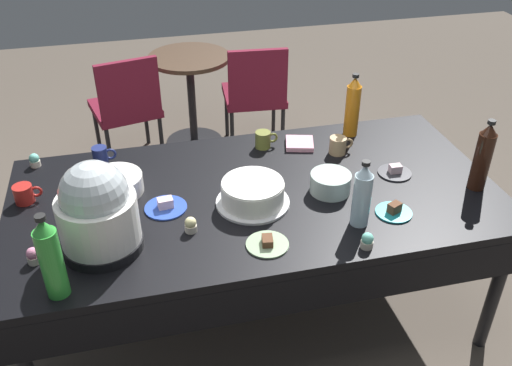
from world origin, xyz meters
TOP-DOWN VIEW (x-y plane):
  - ground at (0.00, 0.00)m, footprint 9.00×9.00m
  - potluck_table at (0.00, 0.00)m, footprint 2.20×1.10m
  - frosted_layer_cake at (-0.03, -0.08)m, footprint 0.33×0.33m
  - slow_cooker at (-0.68, -0.23)m, footprint 0.32×0.32m
  - glass_salad_bowl at (0.33, -0.07)m, footprint 0.18×0.18m
  - ceramic_snack_bowl at (-0.62, 0.15)m, footprint 0.25×0.25m
  - dessert_plate_cobalt at (-0.41, -0.03)m, footprint 0.18×0.18m
  - dessert_plate_charcoal at (0.68, 0.00)m, footprint 0.16×0.16m
  - dessert_plate_teal at (0.54, -0.29)m, footprint 0.16×0.16m
  - dessert_plate_sage at (-0.04, -0.38)m, footprint 0.17×0.17m
  - cupcake_mint at (-0.99, 0.47)m, footprint 0.05×0.05m
  - cupcake_vanilla at (0.33, -0.48)m, footprint 0.05×0.05m
  - cupcake_berry at (-0.33, -0.21)m, footprint 0.05×0.05m
  - cupcake_lemon at (-0.93, -0.27)m, footprint 0.05×0.05m
  - soda_bottle_water at (0.36, -0.32)m, footprint 0.08×0.08m
  - soda_bottle_orange_juice at (0.62, 0.42)m, footprint 0.08×0.08m
  - soda_bottle_cola at (0.99, -0.20)m, footprint 0.08×0.08m
  - soda_bottle_lime_soda at (-0.83, -0.46)m, footprint 0.08×0.08m
  - coffee_mug_tan at (0.49, 0.25)m, footprint 0.12×0.08m
  - coffee_mug_olive at (0.14, 0.40)m, footprint 0.12×0.08m
  - coffee_mug_red at (-1.01, 0.17)m, footprint 0.12×0.08m
  - coffee_mug_navy at (-0.67, 0.41)m, footprint 0.11×0.07m
  - paper_napkin_stack at (0.32, 0.37)m, footprint 0.17×0.17m
  - maroon_chair_left at (-0.53, 1.66)m, footprint 0.53×0.53m
  - maroon_chair_right at (0.39, 1.66)m, footprint 0.48×0.48m
  - round_cafe_table at (-0.05, 1.88)m, footprint 0.60×0.60m

SIDE VIEW (x-z plane):
  - ground at x=0.00m, z-range 0.00..0.00m
  - maroon_chair_left at x=-0.53m, z-range 0.07..0.92m
  - maroon_chair_right at x=0.39m, z-range 0.07..0.92m
  - round_cafe_table at x=-0.05m, z-range 0.14..0.86m
  - potluck_table at x=0.00m, z-range 0.31..1.06m
  - dessert_plate_sage at x=-0.04m, z-range 0.74..0.78m
  - dessert_plate_charcoal at x=0.68m, z-range 0.74..0.78m
  - dessert_plate_teal at x=0.54m, z-range 0.74..0.79m
  - dessert_plate_cobalt at x=-0.41m, z-range 0.74..0.79m
  - paper_napkin_stack at x=0.32m, z-range 0.75..0.77m
  - cupcake_mint at x=-0.99m, z-range 0.75..0.82m
  - cupcake_vanilla at x=0.33m, z-range 0.75..0.82m
  - cupcake_berry at x=-0.33m, z-range 0.75..0.82m
  - cupcake_lemon at x=-0.93m, z-range 0.75..0.82m
  - coffee_mug_red at x=-1.01m, z-range 0.75..0.83m
  - ceramic_snack_bowl at x=-0.62m, z-range 0.75..0.83m
  - coffee_mug_olive at x=0.14m, z-range 0.75..0.84m
  - coffee_mug_tan at x=0.49m, z-range 0.75..0.84m
  - glass_salad_bowl at x=0.33m, z-range 0.75..0.84m
  - coffee_mug_navy at x=-0.67m, z-range 0.75..0.85m
  - frosted_layer_cake at x=-0.03m, z-range 0.75..0.86m
  - soda_bottle_water at x=0.36m, z-range 0.74..1.04m
  - soda_bottle_orange_juice at x=0.62m, z-range 0.74..1.08m
  - soda_bottle_cola at x=0.99m, z-range 0.74..1.08m
  - soda_bottle_lime_soda at x=-0.83m, z-range 0.74..1.08m
  - slow_cooker at x=-0.68m, z-range 0.73..1.12m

